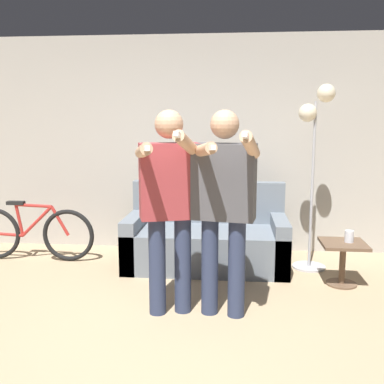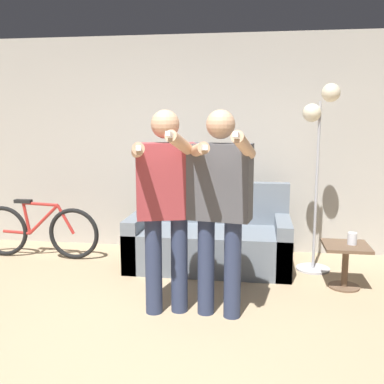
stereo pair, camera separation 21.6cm
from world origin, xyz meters
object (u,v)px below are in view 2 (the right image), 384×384
Objects in this scene: cat at (215,176)px; floor_lamp at (320,136)px; person_left at (166,197)px; person_right at (219,198)px; cup at (352,239)px; bicycle at (38,231)px; couch at (209,241)px; side_table at (346,257)px.

floor_lamp reaches higher than cat.
person_left is 1.00× the size of person_right.
bicycle reaches higher than cup.
cat reaches higher than couch.
cup is (1.21, 0.82, -0.51)m from person_right.
floor_lamp is at bearing 0.32° from bicycle.
person_left is 1.60m from cat.
person_right is 3.93× the size of side_table.
side_table is (0.23, -0.49, -1.13)m from floor_lamp.
person_left is 3.94× the size of side_table.
person_right reaches higher than cat.
person_left reaches higher than cup.
couch is 0.88× the size of floor_lamp.
floor_lamp is (1.35, 1.30, 0.45)m from person_left.
person_left is at bearing -136.25° from floor_lamp.
cup is (1.39, -0.76, -0.48)m from cat.
person_right is at bearing -125.45° from floor_lamp.
person_right is 2.65m from bicycle.
side_table is 0.19m from cup.
cat is 0.26× the size of floor_lamp.
couch is 3.42× the size of cat.
side_table is at bearing -18.78° from couch.
cat is 1.66m from cup.
person_right is at bearing -83.19° from cat.
couch reaches higher than cup.
side_table is 3.41m from bicycle.
bicycle is at bearing -171.66° from cat.
couch is 2.01m from bicycle.
floor_lamp is (1.13, 0.03, 1.16)m from couch.
cup is at bearing 16.70° from side_table.
floor_lamp is 17.23× the size of cup.
floor_lamp reaches higher than couch.
floor_lamp reaches higher than person_right.
couch is 1.47m from person_right.
side_table is at bearing 44.57° from person_right.
floor_lamp reaches higher than bicycle.
floor_lamp reaches higher than cup.
side_table is (1.34, -0.77, -0.66)m from cat.
bicycle is (-3.15, -0.02, -1.12)m from floor_lamp.
floor_lamp reaches higher than side_table.
person_left is 1.90m from side_table.
cat is (0.24, 1.58, -0.02)m from person_left.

